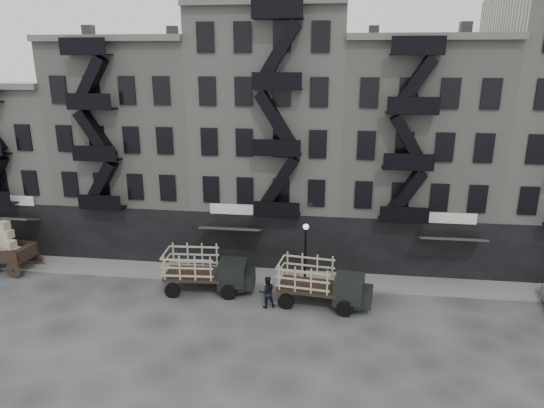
# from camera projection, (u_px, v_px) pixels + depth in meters

# --- Properties ---
(ground) EXTENTS (140.00, 140.00, 0.00)m
(ground) POSITION_uv_depth(u_px,v_px,m) (251.00, 304.00, 28.77)
(ground) COLOR #38383A
(ground) RESTS_ON ground
(sidewalk) EXTENTS (55.00, 2.50, 0.15)m
(sidewalk) POSITION_uv_depth(u_px,v_px,m) (261.00, 276.00, 32.30)
(sidewalk) COLOR slate
(sidewalk) RESTS_ON ground
(building_west) EXTENTS (10.00, 11.35, 13.20)m
(building_west) POSITION_uv_depth(u_px,v_px,m) (26.00, 162.00, 38.85)
(building_west) COLOR gray
(building_west) RESTS_ON ground
(building_midwest) EXTENTS (10.00, 11.35, 16.20)m
(building_midwest) POSITION_uv_depth(u_px,v_px,m) (144.00, 146.00, 37.14)
(building_midwest) COLOR gray
(building_midwest) RESTS_ON ground
(building_center) EXTENTS (10.00, 11.35, 18.20)m
(building_center) POSITION_uv_depth(u_px,v_px,m) (273.00, 136.00, 35.59)
(building_center) COLOR gray
(building_center) RESTS_ON ground
(building_mideast) EXTENTS (10.00, 11.35, 16.20)m
(building_mideast) POSITION_uv_depth(u_px,v_px,m) (411.00, 153.00, 34.62)
(building_mideast) COLOR gray
(building_mideast) RESTS_ON ground
(lamp_post) EXTENTS (0.36, 0.36, 4.28)m
(lamp_post) POSITION_uv_depth(u_px,v_px,m) (305.00, 247.00, 30.04)
(lamp_post) COLOR black
(lamp_post) RESTS_ON ground
(wagon) EXTENTS (4.18, 2.59, 3.35)m
(wagon) POSITION_uv_depth(u_px,v_px,m) (2.00, 244.00, 32.88)
(wagon) COLOR black
(wagon) RESTS_ON ground
(stake_truck_west) EXTENTS (5.62, 2.58, 2.76)m
(stake_truck_west) POSITION_uv_depth(u_px,v_px,m) (206.00, 268.00, 29.97)
(stake_truck_west) COLOR black
(stake_truck_west) RESTS_ON ground
(stake_truck_east) EXTENTS (5.63, 2.81, 2.72)m
(stake_truck_east) POSITION_uv_depth(u_px,v_px,m) (322.00, 281.00, 28.28)
(stake_truck_east) COLOR black
(stake_truck_east) RESTS_ON ground
(pedestrian_mid) EXTENTS (1.13, 1.00, 1.94)m
(pedestrian_mid) POSITION_uv_depth(u_px,v_px,m) (267.00, 292.00, 28.16)
(pedestrian_mid) COLOR black
(pedestrian_mid) RESTS_ON ground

